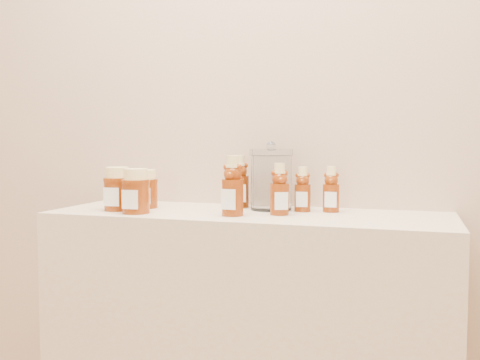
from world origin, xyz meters
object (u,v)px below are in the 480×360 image
(display_table, at_px, (247,358))
(honey_jar_left, at_px, (117,189))
(bear_bottle_back_left, at_px, (239,178))
(glass_canister, at_px, (271,177))
(bear_bottle_front_left, at_px, (233,182))

(display_table, distance_m, honey_jar_left, 0.66)
(bear_bottle_back_left, distance_m, glass_canister, 0.12)
(glass_canister, bearing_deg, bear_bottle_front_left, -113.80)
(bear_bottle_back_left, bearing_deg, bear_bottle_front_left, -93.90)
(honey_jar_left, bearing_deg, glass_canister, 15.04)
(bear_bottle_back_left, relative_size, bear_bottle_front_left, 0.98)
(display_table, xyz_separation_m, glass_canister, (0.05, 0.09, 0.55))
(display_table, relative_size, bear_bottle_back_left, 6.27)
(glass_canister, bearing_deg, bear_bottle_back_left, 165.88)
(display_table, bearing_deg, glass_canister, 59.31)
(display_table, height_order, honey_jar_left, honey_jar_left)
(bear_bottle_front_left, relative_size, glass_canister, 0.94)
(display_table, relative_size, glass_canister, 5.78)
(display_table, height_order, bear_bottle_back_left, bear_bottle_back_left)
(display_table, xyz_separation_m, bear_bottle_back_left, (-0.06, 0.11, 0.55))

